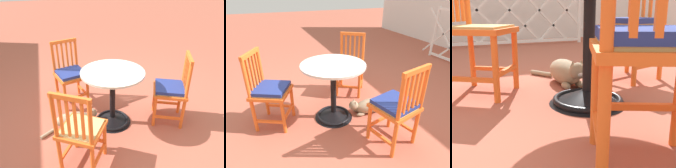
{
  "view_description": "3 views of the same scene",
  "coord_description": "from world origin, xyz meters",
  "views": [
    {
      "loc": [
        -2.16,
        0.71,
        1.83
      ],
      "look_at": [
        0.13,
        0.01,
        0.52
      ],
      "focal_mm": 35.18,
      "sensor_mm": 36.0,
      "label": 1
    },
    {
      "loc": [
        2.05,
        -0.7,
        1.53
      ],
      "look_at": [
        0.13,
        0.06,
        0.51
      ],
      "focal_mm": 31.69,
      "sensor_mm": 36.0,
      "label": 2
    },
    {
      "loc": [
        -0.73,
        -1.39,
        0.56
      ],
      "look_at": [
        -0.14,
        -0.05,
        0.16
      ],
      "focal_mm": 43.89,
      "sensor_mm": 36.0,
      "label": 3
    }
  ],
  "objects": [
    {
      "name": "lattice_fence_panel",
      "position": [
        0.04,
        3.13,
        0.57
      ],
      "size": [
        3.56,
        0.06,
        1.14
      ],
      "color": "white",
      "rests_on": "ground_plane"
    },
    {
      "name": "orange_chair_near_fence",
      "position": [
        -0.11,
        -0.7,
        0.45
      ],
      "size": [
        0.54,
        0.54,
        0.91
      ],
      "color": "orange",
      "rests_on": "ground_plane"
    },
    {
      "name": "cafe_table",
      "position": [
        0.05,
        0.03,
        0.28
      ],
      "size": [
        0.76,
        0.76,
        0.73
      ],
      "color": "black",
      "rests_on": "ground_plane"
    },
    {
      "name": "orange_chair_at_corner",
      "position": [
        -0.53,
        0.53,
        0.43
      ],
      "size": [
        0.56,
        0.56,
        0.91
      ],
      "color": "orange",
      "rests_on": "ground_plane"
    },
    {
      "name": "ground_plane",
      "position": [
        0.0,
        0.0,
        0.0
      ],
      "size": [
        24.0,
        24.0,
        0.0
      ],
      "primitive_type": "plane",
      "color": "#AD5642"
    },
    {
      "name": "tabby_cat",
      "position": [
        0.12,
        0.5,
        0.1
      ],
      "size": [
        0.27,
        0.73,
        0.23
      ],
      "color": "#9E896B",
      "rests_on": "ground_plane"
    },
    {
      "name": "orange_chair_facing_out",
      "position": [
        0.71,
        0.46,
        0.45
      ],
      "size": [
        0.49,
        0.49,
        0.91
      ],
      "color": "orange",
      "rests_on": "ground_plane"
    }
  ]
}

